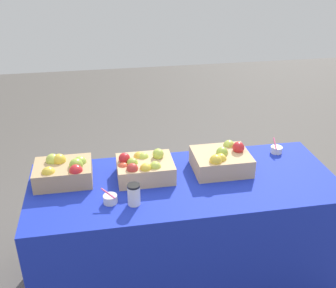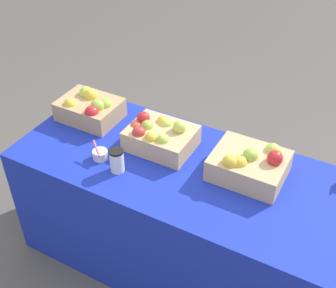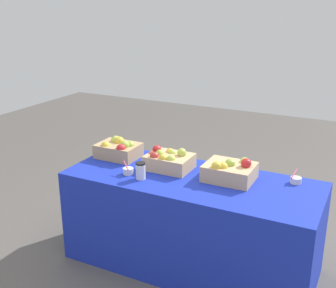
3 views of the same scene
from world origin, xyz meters
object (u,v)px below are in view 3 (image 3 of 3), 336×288
apple_crate_middle (168,160)px  apple_crate_right (230,171)px  apple_crate_left (119,149)px  coffee_cup (141,171)px  sample_bowl_mid (128,171)px  sample_bowl_near (296,180)px

apple_crate_middle → apple_crate_right: apple_crate_right is taller
apple_crate_left → coffee_cup: bearing=-38.4°
sample_bowl_mid → apple_crate_right: bearing=18.8°
apple_crate_right → sample_bowl_mid: bearing=-161.2°
sample_bowl_near → coffee_cup: bearing=-157.1°
sample_bowl_mid → coffee_cup: (0.13, -0.04, 0.04)m
apple_crate_right → apple_crate_middle: bearing=-178.9°
apple_crate_middle → sample_bowl_mid: apple_crate_middle is taller
sample_bowl_near → sample_bowl_mid: 1.24m
apple_crate_left → apple_crate_middle: (0.49, -0.04, -0.00)m
sample_bowl_near → apple_crate_left: bearing=-175.0°
apple_crate_left → sample_bowl_near: bearing=5.0°
apple_crate_middle → sample_bowl_near: apple_crate_middle is taller
apple_crate_left → apple_crate_right: bearing=-1.7°
apple_crate_right → coffee_cup: apple_crate_right is taller
apple_crate_middle → coffee_cup: 0.29m
sample_bowl_near → coffee_cup: (-1.04, -0.44, 0.04)m
sample_bowl_near → sample_bowl_mid: (-1.17, -0.40, 0.00)m
apple_crate_left → sample_bowl_mid: 0.39m
apple_crate_right → coffee_cup: 0.66m
apple_crate_right → apple_crate_left: bearing=178.3°
apple_crate_left → sample_bowl_mid: bearing=-46.4°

